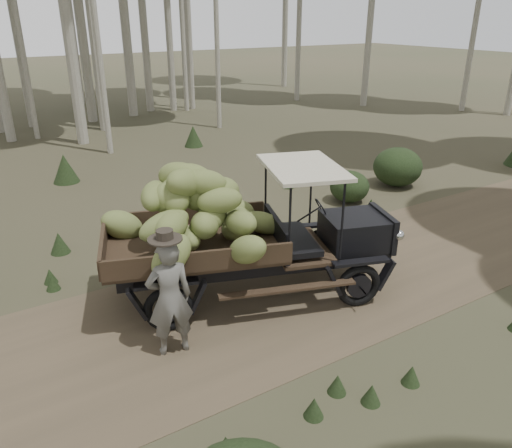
# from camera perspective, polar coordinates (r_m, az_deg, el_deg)

# --- Properties ---
(ground) EXTENTS (120.00, 120.00, 0.00)m
(ground) POSITION_cam_1_polar(r_m,az_deg,el_deg) (9.61, 5.02, -7.51)
(ground) COLOR #473D2B
(ground) RESTS_ON ground
(dirt_track) EXTENTS (70.00, 4.00, 0.01)m
(dirt_track) POSITION_cam_1_polar(r_m,az_deg,el_deg) (9.60, 5.02, -7.49)
(dirt_track) COLOR brown
(dirt_track) RESTS_ON ground
(banana_truck) EXTENTS (5.52, 3.35, 2.67)m
(banana_truck) POSITION_cam_1_polar(r_m,az_deg,el_deg) (8.67, -3.49, 0.44)
(banana_truck) COLOR black
(banana_truck) RESTS_ON ground
(farmer) EXTENTS (0.75, 0.58, 2.05)m
(farmer) POSITION_cam_1_polar(r_m,az_deg,el_deg) (7.60, -9.85, -8.19)
(farmer) COLOR #5E5C56
(farmer) RESTS_ON ground
(undergrowth) EXTENTS (24.41, 24.10, 1.33)m
(undergrowth) POSITION_cam_1_polar(r_m,az_deg,el_deg) (8.38, -2.57, -8.23)
(undergrowth) COLOR #233319
(undergrowth) RESTS_ON ground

